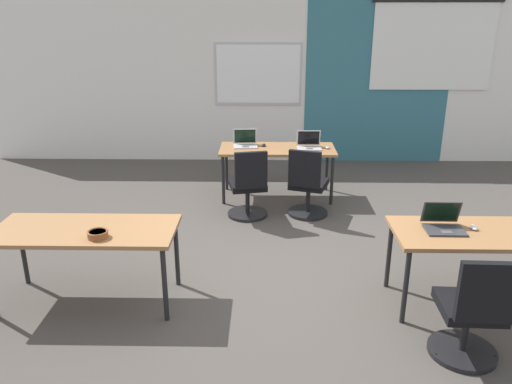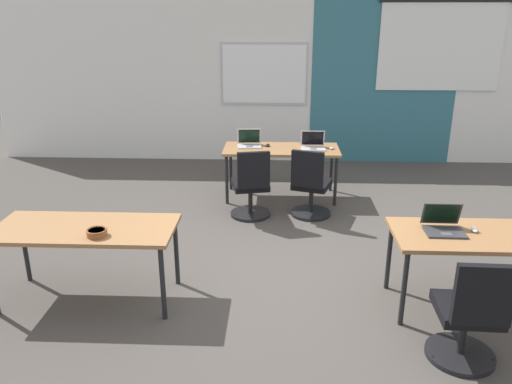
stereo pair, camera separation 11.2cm
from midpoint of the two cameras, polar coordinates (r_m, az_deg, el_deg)
The scene contains 15 objects.
ground_plane at distance 5.25m, azimuth 2.23°, elevation -8.84°, with size 24.00×24.00×0.00m.
back_wall_assembly at distance 8.88m, azimuth 2.22°, elevation 12.60°, with size 10.00×0.27×2.80m.
desk_near_left at distance 4.71m, azimuth -19.40°, elevation -4.59°, with size 1.60×0.70×0.72m.
desk_near_right at distance 4.79m, azimuth 23.96°, elevation -4.77°, with size 1.60×0.70×0.72m.
desk_far_center at distance 7.06m, azimuth 1.98°, elevation 4.52°, with size 1.60×0.70×0.72m.
laptop_far_right at distance 7.05m, azimuth 5.56°, elevation 5.36°, with size 0.34×0.29×0.23m.
mouse_far_right at distance 7.06m, azimuth 7.61°, elevation 5.02°, with size 0.06×0.10×0.03m.
chair_far_right at distance 6.47m, azimuth 5.32°, elevation 0.38°, with size 0.56×0.61×0.92m.
laptop_far_left at distance 7.13m, azimuth -1.67°, elevation 5.59°, with size 0.35×0.31×0.23m.
mouse_far_left at distance 7.13m, azimuth 0.42°, elevation 5.33°, with size 0.08×0.11×0.03m.
chair_far_left at distance 6.40m, azimuth -1.36°, elevation 0.26°, with size 0.52×0.58×0.92m.
laptop_near_right_inner at distance 4.66m, azimuth 19.80°, elevation -3.42°, with size 0.33×0.31×0.23m.
mouse_near_right_inner at distance 4.77m, azimuth 22.79°, elevation -3.73°, with size 0.06×0.10×0.03m.
chair_near_right_inner at distance 4.14m, azimuth 22.47°, elevation -12.93°, with size 0.52×0.55×0.92m.
snack_bowl at distance 4.45m, azimuth -18.15°, elevation -4.51°, with size 0.18×0.18×0.06m.
Camera 1 is at (-0.17, -4.61, 2.51)m, focal length 35.37 mm.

